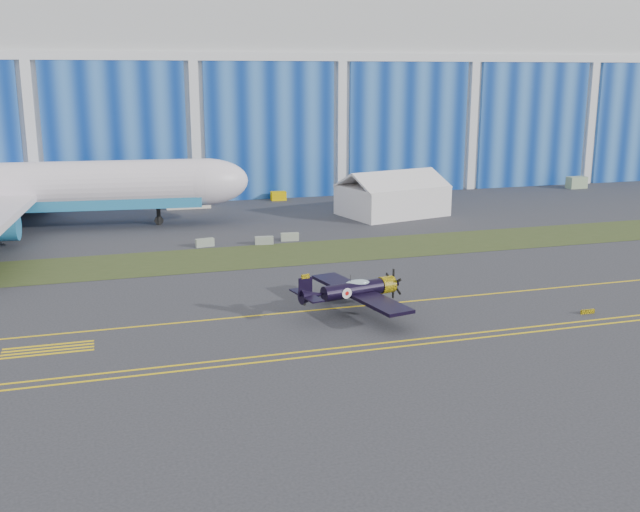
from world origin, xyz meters
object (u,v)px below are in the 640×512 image
object	(u,v)px
warbird	(353,290)
tug	(278,196)
shipping_container	(188,198)
tent	(392,193)

from	to	relation	value
warbird	tug	distance (m)	54.24
warbird	shipping_container	world-z (taller)	warbird
warbird	shipping_container	size ratio (longest dim) A/B	2.25
warbird	tent	size ratio (longest dim) A/B	0.93
tent	shipping_container	xyz separation A→B (m)	(-25.21, 13.19, -1.66)
shipping_container	tug	xyz separation A→B (m)	(13.58, 2.59, -0.67)
tent	tug	bearing A→B (deg)	113.09
warbird	tug	xyz separation A→B (m)	(7.07, 53.76, -1.24)
warbird	tug	bearing A→B (deg)	71.09
shipping_container	tug	size ratio (longest dim) A/B	2.75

